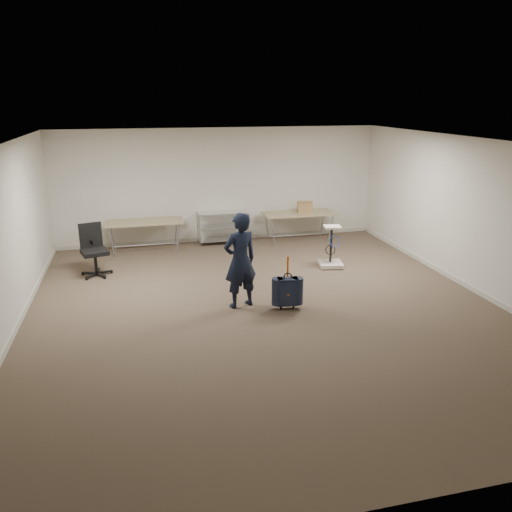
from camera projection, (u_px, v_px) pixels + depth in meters
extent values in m
plane|color=#45362A|center=(265.00, 309.00, 8.61)|extent=(9.00, 9.00, 0.00)
plane|color=silver|center=(220.00, 186.00, 12.36)|extent=(8.00, 0.00, 8.00)
plane|color=silver|center=(407.00, 367.00, 4.02)|extent=(8.00, 0.00, 8.00)
plane|color=silver|center=(2.00, 246.00, 7.29)|extent=(0.00, 9.00, 9.00)
plane|color=silver|center=(478.00, 217.00, 9.09)|extent=(0.00, 9.00, 9.00)
plane|color=white|center=(266.00, 143.00, 7.76)|extent=(8.00, 8.00, 0.00)
cube|color=beige|center=(221.00, 238.00, 12.76)|extent=(8.00, 0.02, 0.10)
cube|color=beige|center=(16.00, 330.00, 7.70)|extent=(0.02, 9.00, 0.10)
cube|color=beige|center=(468.00, 286.00, 9.49)|extent=(0.02, 9.00, 0.10)
cube|color=#9A885E|center=(144.00, 222.00, 11.63)|extent=(1.80, 0.75, 0.03)
cylinder|color=#94989D|center=(146.00, 245.00, 11.80)|extent=(1.50, 0.02, 0.02)
cylinder|color=#94989D|center=(112.00, 242.00, 11.29)|extent=(0.13, 0.04, 0.69)
cylinder|color=#94989D|center=(178.00, 238.00, 11.63)|extent=(0.13, 0.04, 0.69)
cylinder|color=#94989D|center=(113.00, 236.00, 11.85)|extent=(0.13, 0.04, 0.69)
cylinder|color=#94989D|center=(176.00, 232.00, 12.19)|extent=(0.13, 0.04, 0.69)
cube|color=#9A885E|center=(299.00, 213.00, 12.48)|extent=(1.80, 0.75, 0.03)
cylinder|color=#94989D|center=(298.00, 235.00, 12.65)|extent=(1.50, 0.02, 0.02)
cylinder|color=#94989D|center=(273.00, 232.00, 12.15)|extent=(0.13, 0.04, 0.69)
cylinder|color=#94989D|center=(331.00, 229.00, 12.48)|extent=(0.13, 0.04, 0.69)
cylinder|color=#94989D|center=(267.00, 226.00, 12.70)|extent=(0.13, 0.04, 0.69)
cylinder|color=#94989D|center=(322.00, 223.00, 13.04)|extent=(0.13, 0.04, 0.69)
cylinder|color=silver|center=(200.00, 231.00, 12.04)|extent=(0.02, 0.02, 0.80)
cylinder|color=silver|center=(248.00, 228.00, 12.31)|extent=(0.02, 0.02, 0.80)
cylinder|color=silver|center=(197.00, 227.00, 12.46)|extent=(0.02, 0.02, 0.80)
cylinder|color=silver|center=(244.00, 224.00, 12.72)|extent=(0.02, 0.02, 0.80)
cube|color=silver|center=(223.00, 239.00, 12.47)|extent=(1.20, 0.45, 0.02)
cube|color=silver|center=(223.00, 226.00, 12.37)|extent=(1.20, 0.45, 0.02)
cube|color=silver|center=(222.00, 213.00, 12.27)|extent=(1.20, 0.45, 0.01)
imported|color=black|center=(240.00, 261.00, 8.47)|extent=(0.70, 0.56, 1.67)
cube|color=black|center=(287.00, 291.00, 8.50)|extent=(0.37, 0.25, 0.47)
cube|color=black|center=(287.00, 304.00, 8.59)|extent=(0.33, 0.18, 0.03)
cylinder|color=black|center=(281.00, 307.00, 8.58)|extent=(0.03, 0.07, 0.06)
cylinder|color=black|center=(293.00, 307.00, 8.60)|extent=(0.03, 0.07, 0.06)
torus|color=black|center=(288.00, 277.00, 8.42)|extent=(0.15, 0.04, 0.15)
cube|color=#E95F0C|center=(288.00, 267.00, 8.39)|extent=(0.03, 0.01, 0.36)
cylinder|color=black|center=(97.00, 273.00, 10.20)|extent=(0.64, 0.64, 0.10)
cylinder|color=black|center=(96.00, 263.00, 10.14)|extent=(0.06, 0.06, 0.43)
cube|color=black|center=(95.00, 252.00, 10.07)|extent=(0.61, 0.61, 0.09)
cube|color=black|center=(91.00, 235.00, 10.17)|extent=(0.45, 0.18, 0.51)
cube|color=beige|center=(331.00, 264.00, 10.73)|extent=(0.57, 0.57, 0.08)
cylinder|color=black|center=(325.00, 269.00, 10.52)|extent=(0.06, 0.06, 0.04)
cylinder|color=black|center=(331.00, 244.00, 10.65)|extent=(0.05, 0.05, 0.79)
cube|color=beige|center=(332.00, 227.00, 10.48)|extent=(0.39, 0.35, 0.04)
torus|color=#2446B5|center=(335.00, 241.00, 10.51)|extent=(0.27, 0.15, 0.24)
cube|color=olive|center=(305.00, 207.00, 12.48)|extent=(0.40, 0.33, 0.27)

